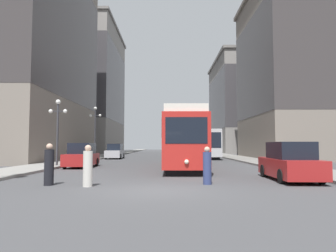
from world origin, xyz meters
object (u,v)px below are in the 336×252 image
Objects in this scene: transit_bus at (204,143)px; pedestrian_crossing_far at (87,167)px; pedestrian_on_sidewalk at (48,166)px; parked_car_left_mid at (114,152)px; streetcar at (181,139)px; pedestrian_crossing_near at (206,167)px; lamp_post_left_far at (94,125)px; parked_car_right_far at (288,162)px; lamp_post_left_near at (57,121)px; parked_car_left_near at (81,156)px.

transit_bus is 6.90× the size of pedestrian_crossing_far.
parked_car_left_mid is at bearing -17.65° from pedestrian_on_sidewalk.
streetcar is 16.26m from parked_car_left_mid.
lamp_post_left_far is (-10.06, 21.68, 3.27)m from pedestrian_crossing_near.
lamp_post_left_far reaches higher than parked_car_left_mid.
parked_car_left_mid is at bearing -59.15° from parked_car_right_far.
pedestrian_on_sidewalk is at bearing -86.89° from parked_car_left_mid.
pedestrian_crossing_near is 0.27× the size of lamp_post_left_far.
transit_bus is at bearing -85.01° from parked_car_right_far.
lamp_post_left_near is at bearing -73.55° from pedestrian_crossing_near.
parked_car_left_near is (-11.16, -15.78, -1.10)m from transit_bus.
parked_car_left_mid is at bearing 88.69° from parked_car_left_near.
parked_car_left_mid is at bearing -171.69° from transit_bus.
pedestrian_crossing_far is 0.34× the size of lamp_post_left_near.
pedestrian_crossing_far is at bearing -64.15° from lamp_post_left_near.
pedestrian_on_sidewalk is at bearing -71.46° from lamp_post_left_near.
lamp_post_left_near is at bearing -90.00° from lamp_post_left_far.
streetcar reaches higher than pedestrian_crossing_far.
parked_car_right_far reaches higher than pedestrian_crossing_far.
streetcar is at bearing -57.47° from parked_car_right_far.
parked_car_left_near and parked_car_left_mid have the same top height.
pedestrian_crossing_near is 24.13m from lamp_post_left_far.
lamp_post_left_near is (-5.15, 10.62, 2.68)m from pedestrian_crossing_far.
transit_bus is at bearing 53.43° from parked_car_left_near.
pedestrian_crossing_near is (8.16, -9.86, -0.09)m from parked_car_left_near.
pedestrian_on_sidewalk is 0.29× the size of lamp_post_left_far.
lamp_post_left_far is at bearing 97.82° from parked_car_left_near.
pedestrian_crossing_near is 4.96m from pedestrian_crossing_far.
lamp_post_left_near is 11.78m from lamp_post_left_far.
parked_car_right_far is 24.87m from lamp_post_left_far.
parked_car_right_far is 0.92× the size of lamp_post_left_near.
parked_car_left_near is 14.23m from parked_car_left_mid.
lamp_post_left_near is (-9.40, 0.20, 1.36)m from streetcar.
pedestrian_on_sidewalk is (-5.97, -10.03, -1.29)m from streetcar.
streetcar is at bearing -52.01° from pedestrian_on_sidewalk.
pedestrian_crossing_near is at bearing -71.76° from parked_car_left_mid.
streetcar reaches higher than pedestrian_on_sidewalk.
parked_car_left_near is 2.68× the size of pedestrian_crossing_near.
pedestrian_crossing_near is (-2.99, -25.64, -1.20)m from transit_bus.
pedestrian_crossing_near is (-4.13, -1.50, -0.10)m from parked_car_right_far.
streetcar is 16.34m from transit_bus.
parked_car_right_far reaches higher than pedestrian_on_sidewalk.
parked_car_right_far is at bearing -30.67° from lamp_post_left_near.
transit_bus is 24.19m from parked_car_right_far.
streetcar reaches higher than pedestrian_crossing_near.
transit_bus reaches higher than parked_car_left_mid.
parked_car_left_near is at bearing -90.47° from parked_car_left_mid.
lamp_post_left_far is (-14.19, 20.18, 3.17)m from parked_car_right_far.
pedestrian_crossing_far is at bearing -74.23° from parked_car_left_near.
streetcar reaches higher than parked_car_left_mid.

